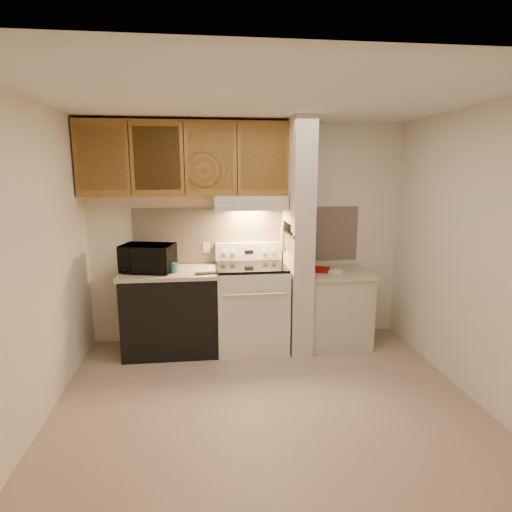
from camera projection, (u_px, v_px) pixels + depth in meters
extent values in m
plane|color=tan|center=(266.00, 400.00, 3.73)|extent=(3.60, 3.60, 0.00)
plane|color=white|center=(267.00, 99.00, 3.24)|extent=(3.60, 3.60, 0.00)
cube|color=white|center=(248.00, 233.00, 4.94)|extent=(3.60, 2.50, 0.02)
cube|color=white|center=(34.00, 266.00, 3.27)|extent=(0.02, 3.00, 2.50)
cube|color=white|center=(472.00, 255.00, 3.69)|extent=(0.02, 3.00, 2.50)
cube|color=beige|center=(248.00, 235.00, 4.93)|extent=(2.60, 0.02, 0.63)
cube|color=silver|center=(251.00, 308.00, 4.76)|extent=(0.76, 0.65, 0.92)
cube|color=black|center=(255.00, 314.00, 4.45)|extent=(0.50, 0.01, 0.30)
cylinder|color=silver|center=(255.00, 294.00, 4.37)|extent=(0.65, 0.02, 0.02)
cube|color=black|center=(251.00, 266.00, 4.67)|extent=(0.74, 0.64, 0.03)
cube|color=silver|center=(249.00, 251.00, 4.92)|extent=(0.76, 0.08, 0.20)
cube|color=black|center=(249.00, 252.00, 4.88)|extent=(0.10, 0.01, 0.04)
cylinder|color=silver|center=(224.00, 253.00, 4.85)|extent=(0.05, 0.02, 0.05)
cylinder|color=silver|center=(233.00, 252.00, 4.86)|extent=(0.05, 0.02, 0.05)
cylinder|color=silver|center=(265.00, 252.00, 4.90)|extent=(0.05, 0.02, 0.05)
cylinder|color=silver|center=(273.00, 251.00, 4.91)|extent=(0.05, 0.02, 0.05)
cube|color=black|center=(171.00, 313.00, 4.68)|extent=(1.00, 0.63, 0.87)
cube|color=#C1B799|center=(170.00, 272.00, 4.59)|extent=(1.04, 0.67, 0.04)
cube|color=black|center=(207.00, 273.00, 4.43)|extent=(0.25, 0.12, 0.02)
cylinder|color=#27696B|center=(174.00, 268.00, 4.48)|extent=(0.10, 0.10, 0.10)
cube|color=beige|center=(207.00, 247.00, 4.89)|extent=(0.08, 0.01, 0.12)
imported|color=black|center=(148.00, 258.00, 4.51)|extent=(0.60, 0.48, 0.29)
cube|color=beige|center=(298.00, 237.00, 4.66)|extent=(0.22, 0.70, 2.50)
cube|color=olive|center=(287.00, 233.00, 4.64)|extent=(0.01, 0.70, 0.04)
cube|color=black|center=(288.00, 232.00, 4.59)|extent=(0.02, 0.42, 0.04)
cube|color=silver|center=(290.00, 243.00, 4.44)|extent=(0.01, 0.03, 0.16)
cylinder|color=black|center=(290.00, 229.00, 4.40)|extent=(0.02, 0.02, 0.10)
cube|color=silver|center=(288.00, 243.00, 4.53)|extent=(0.01, 0.04, 0.18)
cylinder|color=black|center=(288.00, 228.00, 4.49)|extent=(0.02, 0.02, 0.10)
cube|color=silver|center=(286.00, 243.00, 4.62)|extent=(0.01, 0.04, 0.20)
cylinder|color=black|center=(286.00, 227.00, 4.58)|extent=(0.02, 0.02, 0.10)
cube|color=silver|center=(285.00, 240.00, 4.68)|extent=(0.01, 0.04, 0.16)
cylinder|color=black|center=(285.00, 226.00, 4.66)|extent=(0.02, 0.02, 0.10)
cube|color=silver|center=(284.00, 239.00, 4.76)|extent=(0.01, 0.04, 0.18)
cylinder|color=black|center=(284.00, 225.00, 4.72)|extent=(0.02, 0.02, 0.10)
cube|color=gray|center=(283.00, 238.00, 4.82)|extent=(0.03, 0.11, 0.25)
cube|color=beige|center=(336.00, 309.00, 4.88)|extent=(0.70, 0.60, 0.81)
cube|color=#C1B799|center=(337.00, 273.00, 4.80)|extent=(0.74, 0.64, 0.04)
cube|color=#AB0B06|center=(319.00, 270.00, 4.87)|extent=(0.32, 0.36, 0.01)
cube|color=white|center=(336.00, 272.00, 4.69)|extent=(0.16, 0.14, 0.04)
cube|color=beige|center=(250.00, 202.00, 4.66)|extent=(0.78, 0.44, 0.15)
cube|color=beige|center=(252.00, 208.00, 4.46)|extent=(0.78, 0.04, 0.06)
cube|color=olive|center=(185.00, 159.00, 4.53)|extent=(2.18, 0.33, 0.77)
cube|color=olive|center=(101.00, 158.00, 4.28)|extent=(0.46, 0.01, 0.63)
cube|color=black|center=(129.00, 158.00, 4.31)|extent=(0.01, 0.01, 0.73)
cube|color=olive|center=(157.00, 158.00, 4.34)|extent=(0.46, 0.01, 0.63)
cube|color=black|center=(184.00, 158.00, 4.37)|extent=(0.01, 0.01, 0.73)
cube|color=olive|center=(211.00, 159.00, 4.40)|extent=(0.46, 0.01, 0.63)
cube|color=black|center=(237.00, 159.00, 4.43)|extent=(0.01, 0.01, 0.73)
cube|color=olive|center=(263.00, 159.00, 4.47)|extent=(0.46, 0.01, 0.63)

